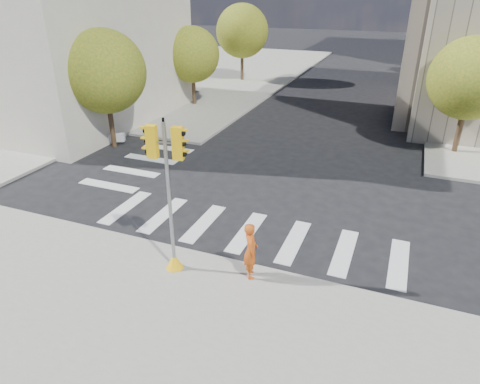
% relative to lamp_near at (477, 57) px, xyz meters
% --- Properties ---
extents(ground, '(160.00, 160.00, 0.00)m').
position_rel_lamp_near_xyz_m(ground, '(-8.00, -14.00, -4.58)').
color(ground, black).
rests_on(ground, ground).
extents(sidewalk_far_left, '(28.00, 40.00, 0.15)m').
position_rel_lamp_near_xyz_m(sidewalk_far_left, '(-28.00, 12.00, -4.50)').
color(sidewalk_far_left, gray).
rests_on(sidewalk_far_left, ground).
extents(classical_building, '(19.00, 15.00, 12.70)m').
position_rel_lamp_near_xyz_m(classical_building, '(-28.00, -6.00, 1.86)').
color(classical_building, beige).
rests_on(classical_building, ground).
extents(tree_lw_near, '(4.40, 4.40, 6.41)m').
position_rel_lamp_near_xyz_m(tree_lw_near, '(-18.50, -10.00, -0.38)').
color(tree_lw_near, '#382616').
rests_on(tree_lw_near, ground).
extents(tree_lw_mid, '(4.00, 4.00, 5.77)m').
position_rel_lamp_near_xyz_m(tree_lw_mid, '(-18.50, 0.00, -0.82)').
color(tree_lw_mid, '#382616').
rests_on(tree_lw_mid, ground).
extents(tree_lw_far, '(4.80, 4.80, 6.95)m').
position_rel_lamp_near_xyz_m(tree_lw_far, '(-18.50, 10.00, -0.04)').
color(tree_lw_far, '#382616').
rests_on(tree_lw_far, ground).
extents(tree_re_near, '(4.20, 4.20, 6.16)m').
position_rel_lamp_near_xyz_m(tree_re_near, '(-0.50, -4.00, -0.53)').
color(tree_re_near, '#382616').
rests_on(tree_re_near, ground).
extents(tree_re_mid, '(4.60, 4.60, 6.66)m').
position_rel_lamp_near_xyz_m(tree_re_mid, '(-0.50, 8.00, -0.23)').
color(tree_re_mid, '#382616').
rests_on(tree_re_mid, ground).
extents(tree_re_far, '(4.00, 4.00, 5.88)m').
position_rel_lamp_near_xyz_m(tree_re_far, '(-0.50, 20.00, -0.71)').
color(tree_re_far, '#382616').
rests_on(tree_re_far, ground).
extents(lamp_near, '(0.35, 0.18, 8.11)m').
position_rel_lamp_near_xyz_m(lamp_near, '(0.00, 0.00, 0.00)').
color(lamp_near, black).
rests_on(lamp_near, sidewalk_far_right).
extents(lamp_far, '(0.35, 0.18, 8.11)m').
position_rel_lamp_near_xyz_m(lamp_far, '(0.00, 14.00, 0.00)').
color(lamp_far, black).
rests_on(lamp_far, sidewalk_far_right).
extents(traffic_signal, '(1.08, 0.56, 4.94)m').
position_rel_lamp_near_xyz_m(traffic_signal, '(-9.39, -19.12, -2.32)').
color(traffic_signal, yellow).
rests_on(traffic_signal, sidewalk_near).
extents(photographer, '(0.71, 0.80, 1.84)m').
position_rel_lamp_near_xyz_m(photographer, '(-6.99, -18.60, -3.51)').
color(photographer, '#CB4F13').
rests_on(photographer, sidewalk_near).
extents(planter_wall, '(5.63, 2.84, 0.50)m').
position_rel_lamp_near_xyz_m(planter_wall, '(-21.00, -10.53, -4.18)').
color(planter_wall, silver).
rests_on(planter_wall, sidewalk_left_near).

